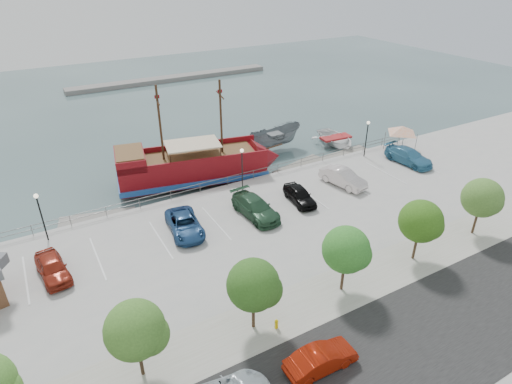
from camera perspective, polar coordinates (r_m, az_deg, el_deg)
ground at (r=38.44m, az=2.78°, el=-4.82°), size 160.00×160.00×0.00m
street at (r=28.82m, az=20.89°, el=-18.26°), size 100.00×8.00×0.04m
sidewalk at (r=31.58m, az=12.70°, el=-11.91°), size 100.00×4.00×0.05m
seawall_railing at (r=43.54m, az=-2.63°, el=1.80°), size 50.00×0.06×1.00m
far_shore at (r=88.85m, az=-11.13°, el=14.65°), size 40.00×3.00×0.80m
pirate_ship at (r=45.88m, az=-6.90°, el=3.58°), size 18.16×8.06×11.27m
patrol_boat at (r=53.53m, az=2.53°, el=6.97°), size 7.37×2.97×2.82m
speedboat at (r=56.17m, az=10.55°, el=6.76°), size 5.08×6.78×1.34m
dock_west at (r=41.95m, az=-20.31°, el=-3.35°), size 7.00×3.36×0.38m
dock_mid at (r=49.35m, az=5.84°, el=3.36°), size 7.38×3.73×0.41m
dock_east at (r=53.17m, az=11.73°, el=4.81°), size 7.23×2.58×0.41m
canopy_tent at (r=53.34m, az=19.00°, el=8.31°), size 4.43×4.43×3.44m
street_sedan at (r=25.69m, az=8.66°, el=-21.15°), size 4.30×1.58×1.41m
fire_hydrant at (r=27.66m, az=2.74°, el=-17.13°), size 0.24×0.24×0.70m
lamp_post_left at (r=37.62m, az=-26.90°, el=-2.02°), size 0.36×0.36×4.28m
lamp_post_mid at (r=41.45m, az=-1.87°, el=4.07°), size 0.36×0.36×4.28m
lamp_post_right at (r=50.31m, az=14.59°, el=7.69°), size 0.36×0.36×4.28m
tree_b at (r=24.00m, az=-15.41°, el=-17.43°), size 3.30×3.20×5.00m
tree_c at (r=25.71m, az=0.00°, el=-12.42°), size 3.30×3.20×5.00m
tree_d at (r=29.05m, az=12.21°, el=-7.66°), size 3.30×3.20×5.00m
tree_e at (r=33.54m, az=21.34°, el=-3.78°), size 3.30×3.20×5.00m
tree_f at (r=38.78m, az=28.10°, el=-0.81°), size 3.30×3.20×5.00m
parked_car_a at (r=34.31m, az=-25.52°, el=-9.09°), size 2.37×4.70×1.53m
parked_car_c at (r=36.18m, az=-9.49°, el=-4.28°), size 3.10×5.63×1.49m
parked_car_d at (r=37.87m, az=-0.08°, el=-2.08°), size 2.70×5.84×1.65m
parked_car_e at (r=40.19m, az=5.85°, el=-0.41°), size 2.29×4.58×1.50m
parked_car_f at (r=43.90m, az=11.54°, el=1.90°), size 2.73×5.30×1.67m
parked_car_h at (r=50.74m, az=19.69°, el=4.51°), size 2.81×5.89×1.66m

